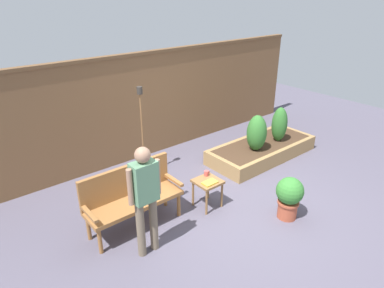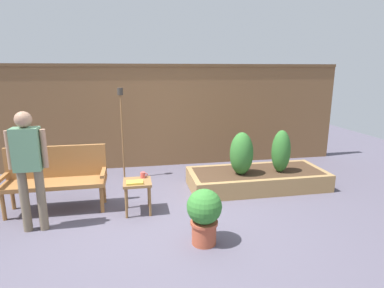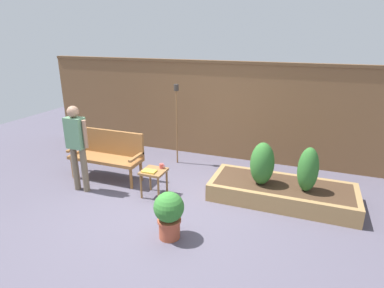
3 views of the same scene
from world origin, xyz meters
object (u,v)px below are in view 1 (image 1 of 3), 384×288
Objects in this scene: garden_bench at (131,193)px; cup_on_table at (207,173)px; side_table at (208,185)px; person_by_bench at (145,193)px; shrub_near_bench at (257,133)px; book_on_table at (210,183)px; tiki_torch at (141,117)px; potted_boxwood at (289,196)px; shrub_far_corner at (279,124)px.

garden_bench reaches higher than cup_on_table.
person_by_bench reaches higher than side_table.
side_table is 1.85m from shrub_near_bench.
person_by_bench is (-1.29, -0.20, 0.44)m from book_on_table.
book_on_table is at bearing -83.16° from tiki_torch.
garden_bench reaches higher than side_table.
potted_boxwood is 0.40× the size of tiki_torch.
book_on_table is 2.58m from shrub_far_corner.
garden_bench is 2.38m from potted_boxwood.
shrub_far_corner is (1.71, 1.53, 0.28)m from potted_boxwood.
book_on_table is 0.32× the size of shrub_near_bench.
cup_on_table is at bearing -10.44° from garden_bench.
person_by_bench is at bearing -163.47° from cup_on_table.
garden_bench is at bearing -177.00° from shrub_near_bench.
potted_boxwood is 2.31m from shrub_far_corner.
shrub_near_bench is at bearing 14.70° from person_by_bench.
book_on_table is 1.77m from tiki_torch.
person_by_bench is (-1.09, -1.83, -0.25)m from tiki_torch.
person_by_bench reaches higher than shrub_near_bench.
cup_on_table is at bearing -166.88° from shrub_near_bench.
tiki_torch is (-2.70, 1.02, 0.51)m from shrub_far_corner.
garden_bench is 0.84× the size of tiki_torch.
shrub_far_corner reaches higher than side_table.
tiki_torch is at bearing 102.86° from cup_on_table.
book_on_table is at bearing -119.88° from cup_on_table.
cup_on_table is 0.07× the size of person_by_bench.
book_on_table is at bearing 130.71° from potted_boxwood.
shrub_far_corner is at bearing 0.00° from shrub_near_bench.
potted_boxwood is 0.93× the size of shrub_far_corner.
shrub_far_corner is 0.47× the size of person_by_bench.
garden_bench is 6.16× the size of book_on_table.
side_table is at bearing 126.89° from potted_boxwood.
shrub_near_bench reaches higher than book_on_table.
side_table is at bearing -168.14° from shrub_far_corner.
garden_bench is at bearing 77.51° from person_by_bench.
garden_bench reaches higher than book_on_table.
potted_boxwood is at bearing -49.68° from book_on_table.
potted_boxwood is 1.84m from shrub_near_bench.
shrub_far_corner is (2.38, 0.39, 0.15)m from cup_on_table.
garden_bench is at bearing 157.99° from book_on_table.
tiki_torch is (-0.99, 2.55, 0.79)m from potted_boxwood.
garden_bench is 2.94m from shrub_near_bench.
potted_boxwood is 0.94× the size of shrub_near_bench.
tiki_torch is (0.95, 1.17, 0.63)m from garden_bench.
shrub_near_bench is at bearing 18.36° from book_on_table.
garden_bench is 0.92× the size of person_by_bench.
person_by_bench reaches higher than potted_boxwood.
book_on_table reaches higher than side_table.
side_table is 1.46m from person_by_bench.
tiki_torch is at bearing 111.23° from potted_boxwood.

